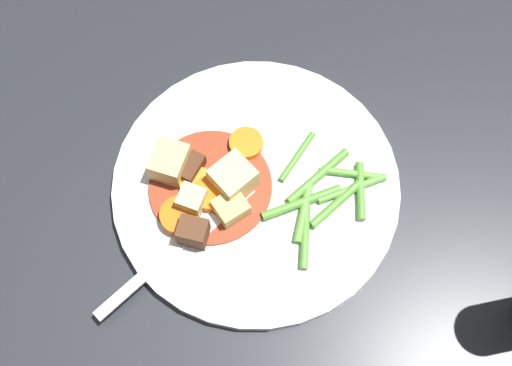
{
  "coord_description": "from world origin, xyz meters",
  "views": [
    {
      "loc": [
        0.02,
        0.21,
        0.53
      ],
      "look_at": [
        0.0,
        0.0,
        0.01
      ],
      "focal_mm": 42.52,
      "sensor_mm": 36.0,
      "label": 1
    }
  ],
  "objects": [
    {
      "name": "green_bean_4",
      "position": [
        -0.04,
        0.05,
        0.02
      ],
      "size": [
        0.02,
        0.07,
        0.01
      ],
      "primitive_type": "cylinder",
      "rotation": [
        0.0,
        1.57,
        4.55
      ],
      "color": "#599E38",
      "rests_on": "dinner_plate"
    },
    {
      "name": "dinner_plate",
      "position": [
        0.0,
        0.0,
        0.01
      ],
      "size": [
        0.27,
        0.27,
        0.01
      ],
      "primitive_type": "cylinder",
      "color": "white",
      "rests_on": "ground_plane"
    },
    {
      "name": "green_bean_5",
      "position": [
        -0.06,
        -0.0,
        0.02
      ],
      "size": [
        0.06,
        0.05,
        0.01
      ],
      "primitive_type": "cylinder",
      "rotation": [
        0.0,
        1.57,
        3.79
      ],
      "color": "#599E38",
      "rests_on": "dinner_plate"
    },
    {
      "name": "potato_chunk_3",
      "position": [
        0.08,
        -0.02,
        0.03
      ],
      "size": [
        0.04,
        0.04,
        0.03
      ],
      "primitive_type": "cube",
      "rotation": [
        0.0,
        0.0,
        5.88
      ],
      "color": "#E5CC7A",
      "rests_on": "dinner_plate"
    },
    {
      "name": "green_bean_1",
      "position": [
        -0.04,
        -0.02,
        0.02
      ],
      "size": [
        0.04,
        0.05,
        0.01
      ],
      "primitive_type": "cylinder",
      "rotation": [
        0.0,
        1.57,
        4.05
      ],
      "color": "#599E38",
      "rests_on": "dinner_plate"
    },
    {
      "name": "green_bean_2",
      "position": [
        -0.04,
        0.03,
        0.02
      ],
      "size": [
        0.03,
        0.06,
        0.01
      ],
      "primitive_type": "cylinder",
      "rotation": [
        0.0,
        1.57,
        4.4
      ],
      "color": "#66AD42",
      "rests_on": "dinner_plate"
    },
    {
      "name": "green_bean_6",
      "position": [
        -0.07,
        0.03,
        0.02
      ],
      "size": [
        0.05,
        0.04,
        0.01
      ],
      "primitive_type": "cylinder",
      "rotation": [
        0.0,
        1.57,
        3.79
      ],
      "color": "#599E38",
      "rests_on": "dinner_plate"
    },
    {
      "name": "carrot_slice_0",
      "position": [
        0.01,
        -0.04,
        0.02
      ],
      "size": [
        0.03,
        0.03,
        0.01
      ],
      "primitive_type": "cylinder",
      "rotation": [
        0.0,
        0.0,
        0.06
      ],
      "color": "orange",
      "rests_on": "dinner_plate"
    },
    {
      "name": "green_bean_8",
      "position": [
        -0.09,
        0.01,
        0.02
      ],
      "size": [
        0.07,
        0.02,
        0.01
      ],
      "primitive_type": "cylinder",
      "rotation": [
        0.0,
        1.57,
        3.42
      ],
      "color": "#66AD42",
      "rests_on": "dinner_plate"
    },
    {
      "name": "fork",
      "position": [
        0.07,
        0.05,
        0.01
      ],
      "size": [
        0.15,
        0.12,
        0.0
      ],
      "color": "silver",
      "rests_on": "dinner_plate"
    },
    {
      "name": "meat_chunk_0",
      "position": [
        0.06,
        -0.02,
        0.02
      ],
      "size": [
        0.03,
        0.03,
        0.02
      ],
      "primitive_type": "cube",
      "rotation": [
        0.0,
        0.0,
        2.56
      ],
      "color": "#4C2B19",
      "rests_on": "dinner_plate"
    },
    {
      "name": "carrot_slice_1",
      "position": [
        0.04,
        0.01,
        0.02
      ],
      "size": [
        0.04,
        0.04,
        0.01
      ],
      "primitive_type": "cylinder",
      "rotation": [
        0.0,
        0.0,
        6.18
      ],
      "color": "orange",
      "rests_on": "dinner_plate"
    },
    {
      "name": "potato_chunk_2",
      "position": [
        0.02,
        0.03,
        0.02
      ],
      "size": [
        0.04,
        0.03,
        0.02
      ],
      "primitive_type": "cube",
      "rotation": [
        0.0,
        0.0,
        5.21
      ],
      "color": "#DBBC6B",
      "rests_on": "dinner_plate"
    },
    {
      "name": "green_bean_0",
      "position": [
        -0.04,
        0.02,
        0.02
      ],
      "size": [
        0.08,
        0.03,
        0.01
      ],
      "primitive_type": "cylinder",
      "rotation": [
        0.0,
        1.57,
        3.42
      ],
      "color": "#599E38",
      "rests_on": "dinner_plate"
    },
    {
      "name": "carrot_slice_2",
      "position": [
        0.07,
        0.03,
        0.02
      ],
      "size": [
        0.04,
        0.04,
        0.01
      ],
      "primitive_type": "cylinder",
      "rotation": [
        0.0,
        0.0,
        4.5
      ],
      "color": "orange",
      "rests_on": "dinner_plate"
    },
    {
      "name": "meat_chunk_1",
      "position": [
        0.06,
        0.05,
        0.03
      ],
      "size": [
        0.03,
        0.03,
        0.03
      ],
      "primitive_type": "cube",
      "rotation": [
        0.0,
        0.0,
        5.95
      ],
      "color": "#56331E",
      "rests_on": "dinner_plate"
    },
    {
      "name": "potato_chunk_1",
      "position": [
        0.06,
        0.02,
        0.03
      ],
      "size": [
        0.03,
        0.03,
        0.03
      ],
      "primitive_type": "cube",
      "rotation": [
        0.0,
        0.0,
        4.26
      ],
      "color": "#EAD68C",
      "rests_on": "dinner_plate"
    },
    {
      "name": "stew_sauce",
      "position": [
        0.04,
        -0.0,
        0.01
      ],
      "size": [
        0.11,
        0.11,
        0.0
      ],
      "primitive_type": "cylinder",
      "color": "#93381E",
      "rests_on": "dinner_plate"
    },
    {
      "name": "potato_chunk_0",
      "position": [
        0.02,
        0.0,
        0.03
      ],
      "size": [
        0.05,
        0.05,
        0.03
      ],
      "primitive_type": "cube",
      "rotation": [
        0.0,
        0.0,
        5.35
      ],
      "color": "#EAD68C",
      "rests_on": "dinner_plate"
    },
    {
      "name": "ground_plane",
      "position": [
        0.0,
        0.0,
        0.0
      ],
      "size": [
        3.0,
        3.0,
        0.0
      ],
      "primitive_type": "plane",
      "color": "#26282D"
    },
    {
      "name": "green_bean_7",
      "position": [
        -0.09,
        -0.0,
        0.02
      ],
      "size": [
        0.06,
        0.02,
        0.01
      ],
      "primitive_type": "cylinder",
      "rotation": [
        0.0,
        1.57,
        2.92
      ],
      "color": "#66AD42",
      "rests_on": "dinner_plate"
    },
    {
      "name": "carrot_slice_3",
      "position": [
        0.05,
        0.0,
        0.02
      ],
      "size": [
        0.04,
        0.04,
        0.01
      ],
      "primitive_type": "cylinder",
      "rotation": [
        0.0,
        0.0,
        3.46
      ],
      "color": "orange",
      "rests_on": "dinner_plate"
    },
    {
      "name": "green_bean_3",
      "position": [
        -0.09,
        0.02,
        0.02
      ],
      "size": [
        0.01,
        0.06,
        0.01
      ],
      "primitive_type": "cylinder",
      "rotation": [
        0.0,
        1.57,
        4.59
      ],
      "color": "#599E38",
      "rests_on": "dinner_plate"
    }
  ]
}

